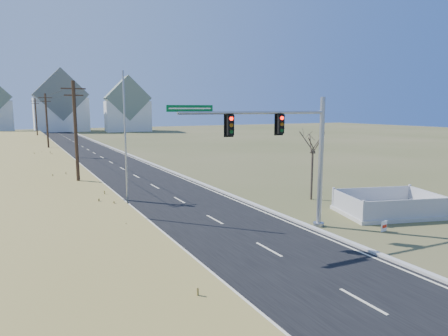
% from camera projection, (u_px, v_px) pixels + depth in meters
% --- Properties ---
extents(ground, '(260.00, 260.00, 0.00)m').
position_uv_depth(ground, '(248.00, 239.00, 21.34)').
color(ground, '#464C25').
rests_on(ground, ground).
extents(road, '(8.00, 180.00, 0.06)m').
position_uv_depth(road, '(90.00, 151.00, 65.14)').
color(road, black).
rests_on(road, ground).
extents(curb, '(0.30, 180.00, 0.18)m').
position_uv_depth(curb, '(116.00, 149.00, 67.03)').
color(curb, '#B2AFA8').
rests_on(curb, ground).
extents(utility_pole_near, '(1.80, 0.26, 9.00)m').
position_uv_depth(utility_pole_near, '(76.00, 138.00, 30.80)').
color(utility_pole_near, '#422D1E').
rests_on(utility_pole_near, ground).
extents(utility_pole_mid, '(1.80, 0.26, 9.00)m').
position_uv_depth(utility_pole_mid, '(47.00, 124.00, 57.08)').
color(utility_pole_mid, '#422D1E').
rests_on(utility_pole_mid, ground).
extents(utility_pole_far, '(1.80, 0.26, 9.00)m').
position_uv_depth(utility_pole_far, '(36.00, 119.00, 83.36)').
color(utility_pole_far, '#422D1E').
rests_on(utility_pole_far, ground).
extents(condo_n, '(15.27, 10.20, 18.54)m').
position_uv_depth(condo_n, '(61.00, 106.00, 119.24)').
color(condo_n, silver).
rests_on(condo_n, ground).
extents(condo_ne, '(14.12, 10.51, 16.52)m').
position_uv_depth(condo_ne, '(127.00, 109.00, 120.61)').
color(condo_ne, silver).
rests_on(condo_ne, ground).
extents(traffic_signal_mast, '(9.50, 0.86, 7.56)m').
position_uv_depth(traffic_signal_mast, '(294.00, 150.00, 22.21)').
color(traffic_signal_mast, '#9EA0A5').
rests_on(traffic_signal_mast, ground).
extents(fence_enclosure, '(7.14, 5.82, 1.41)m').
position_uv_depth(fence_enclosure, '(388.00, 210.00, 26.33)').
color(fence_enclosure, '#B7B5AD').
rests_on(fence_enclosure, ground).
extents(open_sign, '(0.48, 0.11, 0.60)m').
position_uv_depth(open_sign, '(384.00, 226.00, 22.54)').
color(open_sign, white).
rests_on(open_sign, ground).
extents(flagpole, '(0.41, 0.41, 9.19)m').
position_uv_depth(flagpole, '(126.00, 161.00, 24.90)').
color(flagpole, '#B7B5AD').
rests_on(flagpole, ground).
extents(bare_tree, '(2.13, 2.13, 5.65)m').
position_uv_depth(bare_tree, '(313.00, 140.00, 29.93)').
color(bare_tree, '#4C3F33').
rests_on(bare_tree, ground).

